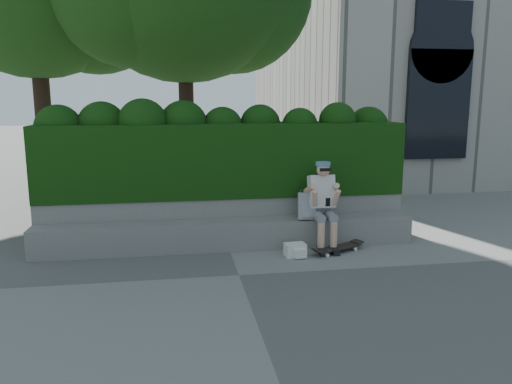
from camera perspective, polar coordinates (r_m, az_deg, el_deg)
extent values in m
plane|color=slate|center=(6.85, -1.97, -9.48)|extent=(80.00, 80.00, 0.00)
cube|color=gray|center=(7.96, -3.15, -4.89)|extent=(6.00, 0.45, 0.45)
cube|color=gray|center=(8.38, -3.51, -3.04)|extent=(6.00, 0.50, 0.75)
cube|color=black|center=(8.43, -3.74, 3.77)|extent=(6.00, 1.00, 1.20)
cylinder|color=black|center=(11.12, -7.86, 6.21)|extent=(0.32, 0.32, 3.03)
cylinder|color=black|center=(12.21, -22.95, 5.73)|extent=(0.36, 0.36, 2.97)
cube|color=slate|center=(8.12, 7.29, -2.22)|extent=(0.36, 0.26, 0.22)
cube|color=silver|center=(7.99, 7.49, 0.05)|extent=(0.40, 0.32, 0.55)
sphere|color=tan|center=(7.86, 7.70, 2.54)|extent=(0.21, 0.21, 0.21)
cylinder|color=slate|center=(7.87, 7.67, 3.21)|extent=(0.23, 0.23, 0.06)
cube|color=black|center=(7.68, 8.22, -1.16)|extent=(0.07, 0.02, 0.13)
cylinder|color=tan|center=(7.76, 7.45, -5.23)|extent=(0.11, 0.11, 0.47)
cylinder|color=tan|center=(7.82, 8.86, -5.14)|extent=(0.11, 0.11, 0.47)
cube|color=black|center=(7.76, 7.54, -6.73)|extent=(0.10, 0.26, 0.10)
cube|color=black|center=(7.82, 8.95, -6.64)|extent=(0.10, 0.26, 0.10)
cube|color=black|center=(7.89, 9.33, -6.28)|extent=(0.84, 0.53, 0.02)
cylinder|color=silver|center=(7.66, 8.16, -7.16)|extent=(0.07, 0.05, 0.06)
cylinder|color=silver|center=(7.78, 7.29, -6.84)|extent=(0.07, 0.05, 0.06)
cylinder|color=silver|center=(8.04, 11.28, -6.39)|extent=(0.07, 0.05, 0.06)
cylinder|color=silver|center=(8.16, 10.40, -6.10)|extent=(0.07, 0.05, 0.06)
cube|color=#ADAEB2|center=(7.99, 5.88, -1.62)|extent=(0.32, 0.21, 0.43)
cube|color=white|center=(7.62, 4.48, -6.61)|extent=(0.33, 0.25, 0.20)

